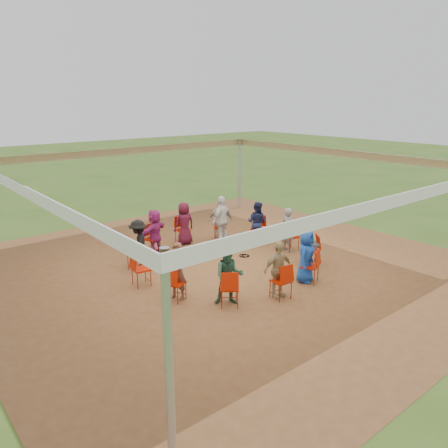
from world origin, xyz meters
TOP-DOWN VIEW (x-y plane):
  - ground at (0.00, 0.00)m, footprint 80.00×80.00m
  - dirt_patch at (0.00, 0.00)m, footprint 13.00×13.00m
  - tent at (0.00, 0.00)m, footprint 10.33×10.33m
  - chair_0 at (2.52, -0.29)m, footprint 0.49×0.47m
  - chair_1 at (2.32, 1.01)m, footprint 0.57×0.56m
  - chair_2 at (1.51, 2.03)m, footprint 0.60×0.60m
  - chair_3 at (0.29, 2.52)m, footprint 0.47×0.49m
  - chair_4 at (-1.01, 2.32)m, footprint 0.56×0.57m
  - chair_5 at (-2.03, 1.51)m, footprint 0.60×0.60m
  - chair_6 at (-2.52, 0.29)m, footprint 0.49×0.47m
  - chair_7 at (-2.32, -1.01)m, footprint 0.57×0.56m
  - chair_8 at (-1.51, -2.03)m, footprint 0.60×0.60m
  - chair_9 at (-0.29, -2.52)m, footprint 0.47×0.49m
  - chair_10 at (1.01, -2.32)m, footprint 0.56×0.57m
  - chair_11 at (2.03, -1.51)m, footprint 0.60×0.60m
  - person_seated_0 at (2.40, -0.28)m, footprint 0.39×0.55m
  - person_seated_1 at (2.21, 0.96)m, footprint 0.64×0.79m
  - person_seated_2 at (1.44, 1.94)m, footprint 0.92×0.83m
  - person_seated_3 at (0.28, 2.40)m, footprint 0.73×0.46m
  - person_seated_4 at (-0.96, 2.21)m, footprint 1.40×0.97m
  - person_seated_5 at (-1.94, 1.44)m, footprint 0.91×1.00m
  - person_seated_6 at (-2.21, -0.96)m, footprint 0.51×0.61m
  - person_seated_7 at (-1.44, -1.94)m, footprint 0.79×0.73m
  - person_seated_8 at (-0.28, -2.40)m, footprint 0.87×0.52m
  - person_seated_9 at (0.96, -2.21)m, footprint 0.79×0.63m
  - person_seated_10 at (1.94, -1.44)m, footprint 1.17×1.34m
  - standing_person at (1.25, 1.61)m, footprint 1.04×0.68m
  - cable_coil at (1.01, 0.22)m, footprint 0.38×0.38m
  - laptop at (2.24, -0.26)m, footprint 0.29×0.35m

SIDE VIEW (x-z plane):
  - ground at x=0.00m, z-range 0.00..0.00m
  - dirt_patch at x=0.00m, z-range 0.01..0.01m
  - cable_coil at x=1.01m, z-range 0.01..0.03m
  - chair_0 at x=2.52m, z-range 0.00..0.90m
  - chair_1 at x=2.32m, z-range 0.00..0.90m
  - chair_2 at x=1.51m, z-range 0.00..0.90m
  - chair_3 at x=0.29m, z-range 0.00..0.90m
  - chair_4 at x=-1.01m, z-range 0.00..0.90m
  - chair_5 at x=-2.03m, z-range 0.00..0.90m
  - chair_6 at x=-2.52m, z-range 0.00..0.90m
  - chair_7 at x=-2.32m, z-range 0.00..0.90m
  - chair_8 at x=-1.51m, z-range 0.00..0.90m
  - chair_9 at x=-0.29m, z-range 0.00..0.90m
  - chair_10 at x=1.01m, z-range 0.00..0.90m
  - chair_11 at x=2.03m, z-range 0.00..0.90m
  - laptop at x=2.24m, z-range 0.55..0.78m
  - person_seated_0 at x=2.40m, z-range 0.01..1.42m
  - person_seated_1 at x=2.21m, z-range 0.01..1.42m
  - person_seated_2 at x=1.44m, z-range 0.01..1.42m
  - person_seated_3 at x=0.28m, z-range 0.01..1.42m
  - person_seated_4 at x=-0.96m, z-range 0.01..1.42m
  - person_seated_5 at x=-1.94m, z-range 0.01..1.42m
  - person_seated_6 at x=-2.21m, z-range 0.01..1.42m
  - person_seated_7 at x=-1.44m, z-range 0.01..1.42m
  - person_seated_8 at x=-0.28m, z-range 0.01..1.42m
  - person_seated_9 at x=0.96m, z-range 0.01..1.42m
  - person_seated_10 at x=1.94m, z-range 0.01..1.42m
  - standing_person at x=1.25m, z-range 0.01..1.63m
  - tent at x=0.00m, z-range 0.87..3.87m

